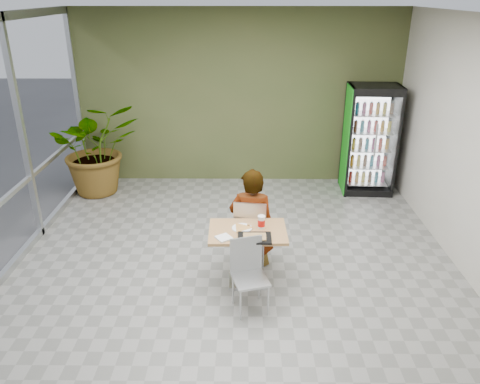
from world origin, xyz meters
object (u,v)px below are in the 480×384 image
Objects in this scene: beverage_fridge at (370,140)px; potted_plant at (96,148)px; dining_table at (248,246)px; chair_far at (251,227)px; seated_woman at (252,227)px; soda_cup at (261,222)px; cafeteria_tray at (255,238)px; chair_near at (248,268)px.

potted_plant is (-4.92, -0.10, -0.13)m from beverage_fridge.
dining_table is 1.01× the size of chair_far.
seated_woman is 10.08× the size of soda_cup.
soda_cup is 0.30m from cafeteria_tray.
cafeteria_tray is at bearing 101.49° from chair_far.
seated_woman is 0.99× the size of potted_plant.
potted_plant is at bearing 134.93° from soda_cup.
chair_far is at bearing -127.06° from beverage_fridge.
chair_far reaches higher than soda_cup.
chair_near is at bearing -89.51° from dining_table.
dining_table is 0.34m from soda_cup.
dining_table is 0.58× the size of seated_woman.
chair_far is at bearing 108.28° from soda_cup.
seated_woman reaches higher than chair_far.
soda_cup is (0.13, -0.38, 0.27)m from chair_far.
cafeteria_tray is (0.02, -0.70, 0.23)m from seated_woman.
beverage_fridge is 4.92m from potted_plant.
chair_near reaches higher than dining_table.
dining_table is 5.83× the size of soda_cup.
seated_woman reaches higher than dining_table.
beverage_fridge reaches higher than soda_cup.
soda_cup is at bearing 72.45° from cafeteria_tray.
chair_far reaches higher than cafeteria_tray.
chair_far is 3.73m from potted_plant.
dining_table is 0.44m from chair_far.
beverage_fridge is at bearing -121.71° from chair_far.
beverage_fridge is at bearing 41.41° from chair_near.
soda_cup is 0.10× the size of potted_plant.
cafeteria_tray is 0.24× the size of potted_plant.
potted_plant reaches higher than dining_table.
beverage_fridge is (2.21, 3.04, 0.44)m from dining_table.
cafeteria_tray is at bearing -69.52° from dining_table.
chair_near is at bearing -106.87° from cafeteria_tray.
seated_woman is at bearing 83.46° from dining_table.
beverage_fridge is (2.21, 3.51, 0.47)m from chair_near.
seated_woman is 3.37m from beverage_fridge.
seated_woman is 0.85× the size of beverage_fridge.
cafeteria_tray is 3.90m from beverage_fridge.
beverage_fridge is (2.13, 3.25, 0.21)m from cafeteria_tray.
seated_woman is at bearing -127.41° from beverage_fridge.
soda_cup is (0.17, 0.06, 0.29)m from dining_table.
chair_near is at bearing 95.75° from chair_far.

